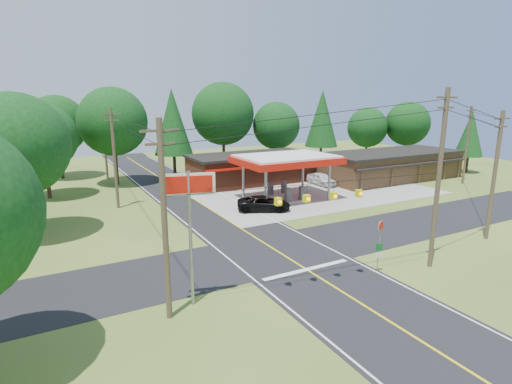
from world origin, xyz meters
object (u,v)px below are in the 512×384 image
gas_canopy (286,161)px  sedan_car (321,179)px  octagonal_stop_sign (381,228)px  suv_car (264,204)px  big_stop_sign (189,206)px

gas_canopy → sedan_car: (8.00, 4.00, -3.48)m
gas_canopy → octagonal_stop_sign: bearing=-97.1°
suv_car → octagonal_stop_sign: bearing=-142.3°
gas_canopy → suv_car: (-4.50, -3.00, -3.54)m
gas_canopy → suv_car: bearing=-146.3°
sedan_car → big_stop_sign: bearing=-139.1°
gas_canopy → big_stop_sign: bearing=-134.5°
suv_car → sedan_car: sedan_car is taller
big_stop_sign → octagonal_stop_sign: (15.00, 1.30, -3.89)m
suv_car → octagonal_stop_sign: 13.28m
suv_car → big_stop_sign: size_ratio=0.72×
sedan_car → octagonal_stop_sign: 22.39m
big_stop_sign → suv_car: bearing=48.9°
gas_canopy → octagonal_stop_sign: (-2.00, -16.01, -2.69)m
suv_car → big_stop_sign: big_stop_sign is taller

